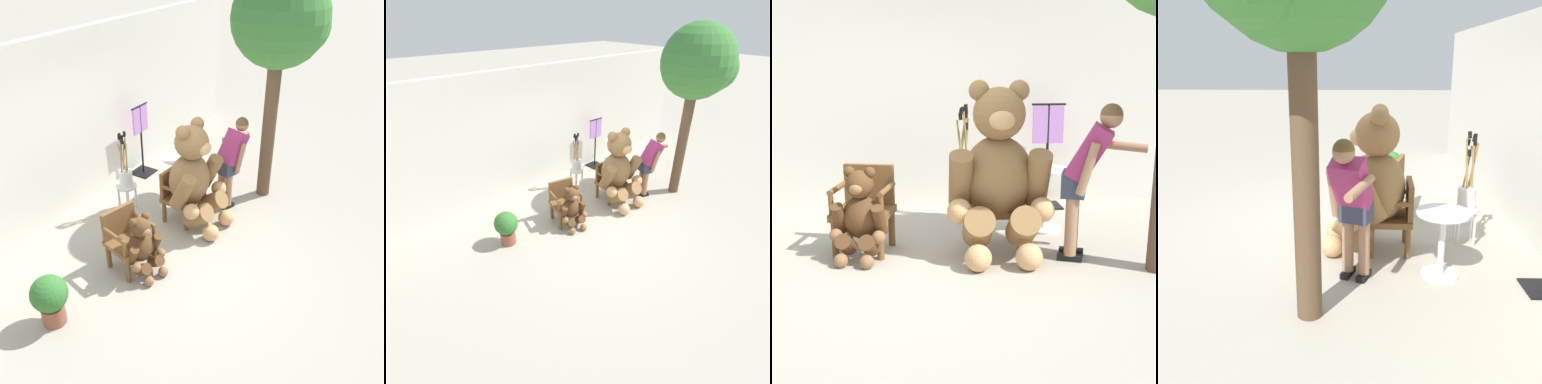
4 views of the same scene
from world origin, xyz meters
The scene contains 13 objects.
ground_plane centered at (0.00, 0.00, 0.00)m, with size 60.00×60.00×0.00m, color #A8A091.
back_wall centered at (0.00, 2.40, 1.40)m, with size 10.00×0.16×2.80m, color silver.
wooden_chair_left centered at (-0.66, 0.61, 0.46)m, with size 0.66×0.64×0.86m.
wooden_chair_right centered at (0.67, 0.61, 0.46)m, with size 0.58×0.54×0.86m.
teddy_bear_large centered at (0.67, 0.34, 0.84)m, with size 1.03×0.98×1.72m.
teddy_bear_small centered at (-0.68, 0.32, 0.45)m, with size 0.57×0.57×0.92m.
person_visitor centered at (1.48, 0.13, 0.91)m, with size 0.86×0.48×1.52m.
white_stool centered at (0.44, 1.50, 0.36)m, with size 0.34×0.34×0.46m.
brush_bucket centered at (0.44, 1.51, 0.68)m, with size 0.22×0.22×0.95m.
round_side_table centered at (1.32, 1.06, 0.45)m, with size 0.56×0.56×0.72m.
patio_tree centered at (2.15, -0.27, 2.87)m, with size 1.52×1.44×3.67m.
potted_plant centered at (-1.95, 0.72, 0.40)m, with size 0.44×0.44×0.68m.
clothing_display_stand centered at (1.59, 2.05, 0.72)m, with size 0.44×0.40×1.36m.
Camera 2 is at (-3.84, -3.47, 3.83)m, focal length 28.00 mm.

